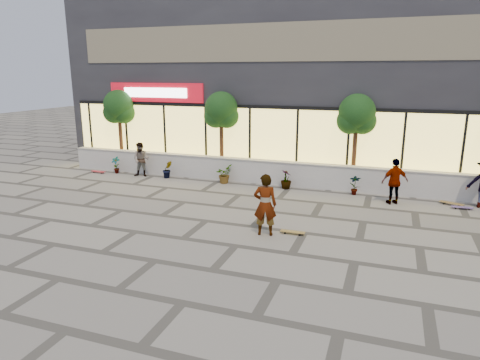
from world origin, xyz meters
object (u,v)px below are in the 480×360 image
(tree_mideast, at_px, (357,117))
(skater_right_near, at_px, (395,181))
(tree_west, at_px, (119,109))
(skater_center, at_px, (265,205))
(skateboard_right_near, at_px, (452,203))
(skateboard_right_far, at_px, (462,207))
(skateboard_left, at_px, (98,171))
(tree_midwest, at_px, (221,112))
(skater_left, at_px, (141,160))
(skateboard_center, at_px, (293,232))

(tree_mideast, bearing_deg, skater_right_near, -50.33)
(tree_west, distance_m, skater_center, 11.77)
(skateboard_right_near, bearing_deg, tree_mideast, -177.92)
(tree_mideast, distance_m, skateboard_right_far, 5.29)
(skateboard_right_near, height_order, skateboard_right_far, skateboard_right_near)
(skater_center, distance_m, skateboard_left, 11.16)
(tree_midwest, height_order, skater_left, tree_midwest)
(tree_midwest, height_order, skateboard_left, tree_midwest)
(tree_west, relative_size, skateboard_right_far, 5.46)
(tree_midwest, xyz_separation_m, tree_mideast, (6.00, 0.00, 0.00))
(skater_center, height_order, skateboard_right_near, skater_center)
(skateboard_right_near, bearing_deg, tree_midwest, -164.63)
(tree_west, bearing_deg, skateboard_right_near, -5.64)
(skateboard_center, distance_m, skateboard_right_far, 6.80)
(skateboard_center, distance_m, skateboard_left, 11.71)
(skateboard_left, bearing_deg, tree_west, 81.00)
(skater_right_near, relative_size, skateboard_right_near, 2.04)
(tree_mideast, distance_m, skateboard_right_near, 4.93)
(skater_left, xyz_separation_m, skater_right_near, (11.14, -0.61, 0.05))
(skateboard_right_near, xyz_separation_m, skateboard_right_far, (0.30, -0.37, -0.01))
(skateboard_right_far, bearing_deg, skater_right_near, -179.53)
(skateboard_right_near, relative_size, skateboard_right_far, 1.17)
(skater_right_near, bearing_deg, skateboard_right_far, 156.39)
(tree_midwest, relative_size, skateboard_right_near, 4.66)
(skateboard_left, height_order, skateboard_right_far, skateboard_left)
(tree_mideast, distance_m, skater_center, 7.17)
(tree_west, bearing_deg, skateboard_left, -103.49)
(tree_west, relative_size, skateboard_right_near, 4.66)
(skater_center, height_order, skater_right_near, skater_center)
(tree_mideast, xyz_separation_m, skateboard_right_near, (3.70, -1.50, -2.90))
(tree_west, bearing_deg, skateboard_center, -31.31)
(skateboard_right_far, bearing_deg, skater_left, 175.21)
(tree_west, distance_m, tree_midwest, 5.50)
(skater_center, bearing_deg, tree_west, -48.26)
(tree_west, relative_size, skater_left, 2.44)
(tree_west, height_order, skater_left, tree_west)
(skater_right_near, height_order, skateboard_center, skater_right_near)
(skater_right_near, relative_size, skateboard_center, 2.30)
(tree_mideast, xyz_separation_m, skateboard_center, (-1.17, -6.28, -2.91))
(tree_mideast, distance_m, skater_right_near, 3.36)
(skater_center, distance_m, skateboard_center, 1.21)
(tree_west, bearing_deg, skater_left, -34.69)
(tree_mideast, bearing_deg, skateboard_left, -172.79)
(tree_midwest, xyz_separation_m, skateboard_right_far, (10.00, -1.87, -2.91))
(tree_midwest, distance_m, tree_mideast, 6.00)
(skateboard_right_near, bearing_deg, tree_west, -161.48)
(tree_west, distance_m, skateboard_right_near, 15.54)
(tree_midwest, xyz_separation_m, skater_center, (4.04, -6.59, -2.04))
(skater_center, height_order, skateboard_left, skater_center)
(skater_left, height_order, skateboard_left, skater_left)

